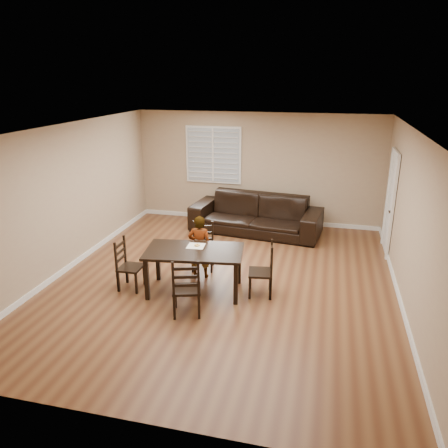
{
  "coord_description": "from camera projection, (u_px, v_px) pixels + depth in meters",
  "views": [
    {
      "loc": [
        1.7,
        -6.9,
        3.52
      ],
      "look_at": [
        -0.05,
        0.25,
        1.0
      ],
      "focal_mm": 35.0,
      "sensor_mm": 36.0,
      "label": 1
    }
  ],
  "objects": [
    {
      "name": "child",
      "position": [
        200.0,
        247.0,
        7.87
      ],
      "size": [
        0.44,
        0.3,
        1.17
      ],
      "primitive_type": "imported",
      "rotation": [
        0.0,
        0.0,
        3.19
      ],
      "color": "gray",
      "rests_on": "ground"
    },
    {
      "name": "chair_near",
      "position": [
        203.0,
        247.0,
        8.33
      ],
      "size": [
        0.47,
        0.45,
        0.91
      ],
      "rotation": [
        0.0,
        0.0,
        0.19
      ],
      "color": "black",
      "rests_on": "ground"
    },
    {
      "name": "chair_right",
      "position": [
        267.0,
        272.0,
        7.25
      ],
      "size": [
        0.45,
        0.47,
        0.93
      ],
      "rotation": [
        0.0,
        0.0,
        -1.42
      ],
      "color": "black",
      "rests_on": "ground"
    },
    {
      "name": "room",
      "position": [
        228.0,
        181.0,
        7.44
      ],
      "size": [
        6.04,
        7.04,
        2.72
      ],
      "color": "tan",
      "rests_on": "ground"
    },
    {
      "name": "donut",
      "position": [
        197.0,
        245.0,
        7.42
      ],
      "size": [
        0.1,
        0.1,
        0.04
      ],
      "color": "gold",
      "rests_on": "napkin"
    },
    {
      "name": "sofa",
      "position": [
        256.0,
        214.0,
        10.19
      ],
      "size": [
        3.11,
        1.53,
        0.87
      ],
      "primitive_type": "imported",
      "rotation": [
        0.0,
        0.0,
        -0.12
      ],
      "color": "black",
      "rests_on": "ground"
    },
    {
      "name": "napkin",
      "position": [
        196.0,
        246.0,
        7.43
      ],
      "size": [
        0.31,
        0.31,
        0.0
      ],
      "primitive_type": "cube",
      "rotation": [
        0.0,
        0.0,
        0.08
      ],
      "color": "beige",
      "rests_on": "dining_table"
    },
    {
      "name": "ground",
      "position": [
        223.0,
        281.0,
        7.87
      ],
      "size": [
        7.0,
        7.0,
        0.0
      ],
      "primitive_type": "plane",
      "color": "brown",
      "rests_on": "ground"
    },
    {
      "name": "chair_far",
      "position": [
        186.0,
        292.0,
        6.56
      ],
      "size": [
        0.53,
        0.51,
        0.95
      ],
      "rotation": [
        0.0,
        0.0,
        3.44
      ],
      "color": "black",
      "rests_on": "ground"
    },
    {
      "name": "dining_table",
      "position": [
        194.0,
        255.0,
        7.29
      ],
      "size": [
        1.73,
        1.12,
        0.76
      ],
      "rotation": [
        0.0,
        0.0,
        0.14
      ],
      "color": "black",
      "rests_on": "ground"
    },
    {
      "name": "chair_left",
      "position": [
        125.0,
        266.0,
        7.51
      ],
      "size": [
        0.39,
        0.41,
        0.9
      ],
      "rotation": [
        0.0,
        0.0,
        1.59
      ],
      "color": "black",
      "rests_on": "ground"
    }
  ]
}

